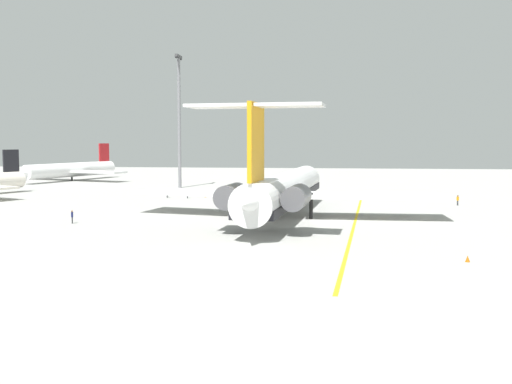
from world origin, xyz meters
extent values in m
plane|color=#9E9E99|center=(0.00, 0.00, 0.00)|extent=(289.55, 289.55, 0.00)
cylinder|color=white|center=(3.95, 6.20, 3.74)|extent=(42.34, 8.52, 4.49)
cone|color=white|center=(24.91, 4.17, 3.74)|extent=(5.07, 4.74, 4.31)
cone|color=white|center=(-17.00, 8.23, 4.15)|extent=(6.89, 4.43, 3.82)
cube|color=black|center=(3.95, 6.20, 2.73)|extent=(41.41, 8.52, 0.99)
cube|color=white|center=(6.00, 17.66, 2.96)|extent=(10.61, 19.74, 0.45)
cube|color=white|center=(3.77, -5.44, 2.96)|extent=(7.17, 18.77, 0.45)
cylinder|color=#515156|center=(-10.13, 11.19, 4.08)|extent=(5.84, 3.13, 2.60)
cube|color=white|center=(-10.21, 10.41, 4.08)|extent=(3.49, 1.75, 0.54)
cylinder|color=#515156|center=(-10.83, 4.00, 4.08)|extent=(5.84, 3.13, 2.60)
cube|color=white|center=(-10.75, 4.78, 4.08)|extent=(3.49, 1.75, 0.54)
cube|color=orange|center=(-14.20, 7.96, 9.96)|extent=(6.10, 1.03, 7.95)
cube|color=white|center=(-14.32, 11.59, 13.62)|extent=(4.82, 6.92, 0.31)
cube|color=white|center=(-15.02, 4.42, 13.62)|extent=(4.82, 6.92, 0.31)
cylinder|color=black|center=(16.76, 4.96, 1.70)|extent=(0.49, 0.49, 3.41)
cylinder|color=black|center=(2.90, 9.91, 1.70)|extent=(0.49, 0.49, 3.41)
cylinder|color=black|center=(2.21, 2.76, 1.70)|extent=(0.49, 0.49, 3.41)
cube|color=black|center=(33.77, 62.65, 6.29)|extent=(3.37, 1.63, 4.39)
cylinder|color=white|center=(67.91, 66.08, 2.80)|extent=(30.02, 12.60, 3.63)
cone|color=white|center=(53.45, 70.65, 2.80)|extent=(3.87, 4.18, 3.45)
cube|color=white|center=(65.28, 57.75, 2.44)|extent=(9.20, 14.80, 0.44)
cube|color=white|center=(70.54, 74.41, 2.44)|extent=(9.20, 14.80, 0.44)
cube|color=#B2191E|center=(80.17, 62.21, 7.09)|extent=(3.88, 1.54, 4.95)
cylinder|color=black|center=(67.91, 66.08, 1.22)|extent=(0.44, 0.44, 2.44)
cylinder|color=black|center=(20.55, -19.73, 0.39)|extent=(0.10, 0.10, 0.78)
cylinder|color=black|center=(20.60, -19.86, 0.39)|extent=(0.10, 0.10, 0.78)
cylinder|color=orange|center=(20.57, -19.79, 1.09)|extent=(0.26, 0.26, 0.62)
sphere|color=brown|center=(20.57, -19.79, 1.52)|extent=(0.24, 0.24, 0.24)
cylinder|color=orange|center=(20.51, -19.63, 1.12)|extent=(0.07, 0.07, 0.53)
cylinder|color=orange|center=(20.63, -19.96, 1.12)|extent=(0.07, 0.07, 0.53)
cylinder|color=black|center=(26.94, 29.13, 0.41)|extent=(0.10, 0.10, 0.82)
cylinder|color=black|center=(26.97, 28.99, 0.41)|extent=(0.10, 0.10, 0.82)
cylinder|color=#262628|center=(26.96, 29.06, 1.15)|extent=(0.28, 0.28, 0.65)
sphere|color=#DBB28E|center=(26.96, 29.06, 1.61)|extent=(0.26, 0.26, 0.26)
cylinder|color=#262628|center=(26.92, 29.24, 1.18)|extent=(0.08, 0.08, 0.55)
cylinder|color=#262628|center=(26.99, 28.88, 1.18)|extent=(0.08, 0.08, 0.55)
cylinder|color=black|center=(26.48, 25.26, 0.42)|extent=(0.10, 0.10, 0.83)
cylinder|color=black|center=(26.35, 25.19, 0.42)|extent=(0.10, 0.10, 0.83)
cylinder|color=#191E4C|center=(26.41, 25.22, 1.17)|extent=(0.28, 0.28, 0.66)
sphere|color=#DBB28E|center=(26.41, 25.22, 1.63)|extent=(0.26, 0.26, 0.26)
cylinder|color=#191E4C|center=(26.57, 25.32, 1.20)|extent=(0.08, 0.08, 0.56)
cylinder|color=#191E4C|center=(26.26, 25.13, 1.20)|extent=(0.08, 0.08, 0.56)
cylinder|color=black|center=(-5.70, 31.75, 0.39)|extent=(0.10, 0.10, 0.78)
cylinder|color=black|center=(-5.61, 31.85, 0.39)|extent=(0.10, 0.10, 0.78)
cylinder|color=#191E4C|center=(-5.65, 31.80, 1.09)|extent=(0.26, 0.26, 0.62)
sphere|color=#8C6647|center=(-5.65, 31.80, 1.52)|extent=(0.24, 0.24, 0.24)
cylinder|color=#191E4C|center=(-5.78, 31.68, 1.12)|extent=(0.07, 0.07, 0.53)
cylinder|color=#191E4C|center=(-5.53, 31.93, 1.12)|extent=(0.07, 0.07, 0.53)
cone|color=#EA590F|center=(-22.99, -10.96, 0.28)|extent=(0.40, 0.40, 0.55)
cone|color=#EA590F|center=(28.87, 22.54, 0.28)|extent=(0.40, 0.40, 0.55)
cube|color=gold|center=(3.95, -3.15, 0.00)|extent=(78.07, 7.09, 0.01)
cylinder|color=slate|center=(48.94, 32.48, 13.86)|extent=(0.70, 0.70, 27.71)
cube|color=#424244|center=(48.94, 32.48, 28.21)|extent=(4.00, 0.60, 0.60)
cube|color=#2D2D30|center=(47.44, 32.48, 27.86)|extent=(0.70, 0.50, 0.44)
cube|color=#2D2D30|center=(50.44, 32.48, 27.86)|extent=(0.70, 0.50, 0.44)
camera|label=1|loc=(-71.53, 0.90, 10.02)|focal=39.84mm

